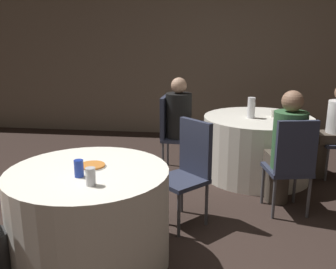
{
  "coord_description": "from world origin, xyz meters",
  "views": [
    {
      "loc": [
        0.77,
        -2.46,
        1.71
      ],
      "look_at": [
        0.35,
        0.74,
        0.85
      ],
      "focal_mm": 40.0,
      "sensor_mm": 36.0,
      "label": 1
    }
  ],
  "objects_px": {
    "table_near": "(90,217)",
    "table_far": "(257,146)",
    "person_white_shirt": "(333,131)",
    "chair_far_west": "(171,128)",
    "bottle_far": "(251,108)",
    "person_green_jacket": "(286,150)",
    "pizza_plate_near": "(92,166)",
    "chair_far_south": "(292,160)",
    "chair_near_northeast": "(189,164)",
    "person_black_shirt": "(184,125)",
    "soda_can_blue": "(79,168)",
    "soda_can_silver": "(91,177)"
  },
  "relations": [
    {
      "from": "chair_far_west",
      "to": "pizza_plate_near",
      "type": "xyz_separation_m",
      "value": [
        -0.35,
        -2.02,
        0.19
      ]
    },
    {
      "from": "table_far",
      "to": "pizza_plate_near",
      "type": "distance_m",
      "value": 2.46
    },
    {
      "from": "person_white_shirt",
      "to": "bottle_far",
      "type": "height_order",
      "value": "person_white_shirt"
    },
    {
      "from": "table_far",
      "to": "person_white_shirt",
      "type": "height_order",
      "value": "person_white_shirt"
    },
    {
      "from": "chair_near_northeast",
      "to": "person_green_jacket",
      "type": "xyz_separation_m",
      "value": [
        0.92,
        0.4,
        0.04
      ]
    },
    {
      "from": "soda_can_silver",
      "to": "bottle_far",
      "type": "xyz_separation_m",
      "value": [
        1.22,
        2.25,
        0.06
      ]
    },
    {
      "from": "pizza_plate_near",
      "to": "person_black_shirt",
      "type": "bearing_deg",
      "value": 75.63
    },
    {
      "from": "chair_far_south",
      "to": "soda_can_blue",
      "type": "distance_m",
      "value": 2.02
    },
    {
      "from": "pizza_plate_near",
      "to": "soda_can_blue",
      "type": "xyz_separation_m",
      "value": [
        -0.02,
        -0.21,
        0.05
      ]
    },
    {
      "from": "person_white_shirt",
      "to": "bottle_far",
      "type": "distance_m",
      "value": 1.05
    },
    {
      "from": "chair_near_northeast",
      "to": "pizza_plate_near",
      "type": "distance_m",
      "value": 0.98
    },
    {
      "from": "person_green_jacket",
      "to": "table_near",
      "type": "bearing_deg",
      "value": -155.66
    },
    {
      "from": "person_green_jacket",
      "to": "person_white_shirt",
      "type": "bearing_deg",
      "value": 42.21
    },
    {
      "from": "chair_far_west",
      "to": "bottle_far",
      "type": "bearing_deg",
      "value": 86.03
    },
    {
      "from": "chair_far_west",
      "to": "soda_can_blue",
      "type": "height_order",
      "value": "chair_far_west"
    },
    {
      "from": "table_far",
      "to": "bottle_far",
      "type": "xyz_separation_m",
      "value": [
        -0.1,
        -0.06,
        0.5
      ]
    },
    {
      "from": "table_far",
      "to": "chair_far_south",
      "type": "xyz_separation_m",
      "value": [
        0.21,
        -1.06,
        0.19
      ]
    },
    {
      "from": "table_near",
      "to": "person_white_shirt",
      "type": "xyz_separation_m",
      "value": [
        2.34,
        2.13,
        0.2
      ]
    },
    {
      "from": "person_white_shirt",
      "to": "table_near",
      "type": "bearing_deg",
      "value": 127.1
    },
    {
      "from": "table_near",
      "to": "bottle_far",
      "type": "relative_size",
      "value": 4.86
    },
    {
      "from": "table_far",
      "to": "bottle_far",
      "type": "distance_m",
      "value": 0.51
    },
    {
      "from": "table_far",
      "to": "soda_can_silver",
      "type": "xyz_separation_m",
      "value": [
        -1.32,
        -2.32,
        0.43
      ]
    },
    {
      "from": "person_white_shirt",
      "to": "pizza_plate_near",
      "type": "distance_m",
      "value": 3.11
    },
    {
      "from": "table_near",
      "to": "table_far",
      "type": "bearing_deg",
      "value": 54.95
    },
    {
      "from": "soda_can_silver",
      "to": "bottle_far",
      "type": "relative_size",
      "value": 0.49
    },
    {
      "from": "table_far",
      "to": "pizza_plate_near",
      "type": "xyz_separation_m",
      "value": [
        -1.43,
        -1.97,
        0.38
      ]
    },
    {
      "from": "soda_can_blue",
      "to": "chair_far_south",
      "type": "bearing_deg",
      "value": 33.96
    },
    {
      "from": "pizza_plate_near",
      "to": "chair_far_west",
      "type": "bearing_deg",
      "value": 80.18
    },
    {
      "from": "chair_far_west",
      "to": "person_white_shirt",
      "type": "height_order",
      "value": "person_white_shirt"
    },
    {
      "from": "table_far",
      "to": "chair_near_northeast",
      "type": "relative_size",
      "value": 1.37
    },
    {
      "from": "chair_far_west",
      "to": "bottle_far",
      "type": "xyz_separation_m",
      "value": [
        0.98,
        -0.12,
        0.31
      ]
    },
    {
      "from": "table_far",
      "to": "pizza_plate_near",
      "type": "relative_size",
      "value": 6.12
    },
    {
      "from": "table_near",
      "to": "table_far",
      "type": "relative_size",
      "value": 0.91
    },
    {
      "from": "chair_far_west",
      "to": "table_near",
      "type": "bearing_deg",
      "value": -6.91
    },
    {
      "from": "table_far",
      "to": "person_white_shirt",
      "type": "distance_m",
      "value": 0.93
    },
    {
      "from": "table_far",
      "to": "soda_can_blue",
      "type": "xyz_separation_m",
      "value": [
        -1.45,
        -2.18,
        0.43
      ]
    },
    {
      "from": "person_green_jacket",
      "to": "pizza_plate_near",
      "type": "distance_m",
      "value": 1.94
    },
    {
      "from": "person_black_shirt",
      "to": "bottle_far",
      "type": "relative_size",
      "value": 4.88
    },
    {
      "from": "person_white_shirt",
      "to": "chair_far_west",
      "type": "bearing_deg",
      "value": 85.63
    },
    {
      "from": "soda_can_blue",
      "to": "bottle_far",
      "type": "bearing_deg",
      "value": 57.41
    },
    {
      "from": "chair_near_northeast",
      "to": "soda_can_blue",
      "type": "distance_m",
      "value": 1.15
    },
    {
      "from": "chair_far_south",
      "to": "soda_can_silver",
      "type": "xyz_separation_m",
      "value": [
        -1.53,
        -1.26,
        0.24
      ]
    },
    {
      "from": "person_green_jacket",
      "to": "pizza_plate_near",
      "type": "relative_size",
      "value": 5.62
    },
    {
      "from": "chair_far_west",
      "to": "person_green_jacket",
      "type": "xyz_separation_m",
      "value": [
        1.26,
        -0.95,
        0.04
      ]
    },
    {
      "from": "person_black_shirt",
      "to": "bottle_far",
      "type": "distance_m",
      "value": 0.86
    },
    {
      "from": "person_black_shirt",
      "to": "pizza_plate_near",
      "type": "bearing_deg",
      "value": -11.57
    },
    {
      "from": "bottle_far",
      "to": "chair_near_northeast",
      "type": "bearing_deg",
      "value": -117.63
    },
    {
      "from": "table_near",
      "to": "chair_far_west",
      "type": "relative_size",
      "value": 1.24
    },
    {
      "from": "person_green_jacket",
      "to": "person_white_shirt",
      "type": "distance_m",
      "value": 1.22
    },
    {
      "from": "table_near",
      "to": "bottle_far",
      "type": "height_order",
      "value": "bottle_far"
    }
  ]
}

